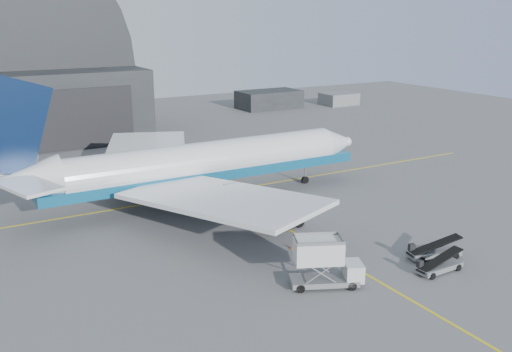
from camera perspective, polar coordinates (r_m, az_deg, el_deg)
ground at (r=53.57m, az=6.35°, el=-7.09°), size 200.00×200.00×0.00m
taxi_lines at (r=63.50m, az=-0.39°, el=-3.25°), size 80.00×42.12×0.02m
distant_bldg_a at (r=132.06m, az=1.30°, el=6.81°), size 14.00×8.00×4.00m
distant_bldg_b at (r=138.37m, az=8.26°, el=7.07°), size 8.00×6.00×2.80m
airliner at (r=64.65m, az=-6.33°, el=1.12°), size 45.33×43.96×15.91m
catering_truck at (r=45.61m, az=6.81°, el=-8.64°), size 6.05×4.25×3.91m
pushback_tug at (r=57.79m, az=2.55°, el=-4.44°), size 4.85×3.38×2.06m
belt_loader_a at (r=50.59m, az=17.80°, el=-8.57°), size 4.59×1.71×1.74m
belt_loader_b at (r=53.16m, az=17.31°, el=-7.26°), size 5.10×2.64×1.91m
traffic_cone at (r=52.88m, az=3.66°, el=-7.06°), size 0.35×0.35×0.50m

